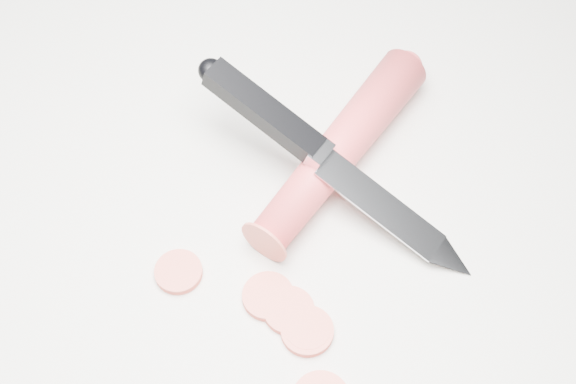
% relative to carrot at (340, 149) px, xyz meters
% --- Properties ---
extents(ground, '(2.40, 2.40, 0.00)m').
position_rel_carrot_xyz_m(ground, '(0.02, -0.09, -0.02)').
color(ground, silver).
rests_on(ground, ground).
extents(carrot, '(0.07, 0.20, 0.03)m').
position_rel_carrot_xyz_m(carrot, '(0.00, 0.00, 0.00)').
color(carrot, '#E0363D').
rests_on(carrot, ground).
extents(carrot_slice_0, '(0.04, 0.04, 0.01)m').
position_rel_carrot_xyz_m(carrot_slice_0, '(0.02, -0.13, -0.02)').
color(carrot_slice_0, '#DF5544').
rests_on(carrot_slice_0, ground).
extents(carrot_slice_1, '(0.04, 0.04, 0.01)m').
position_rel_carrot_xyz_m(carrot_slice_1, '(-0.00, -0.12, -0.02)').
color(carrot_slice_1, '#DF5544').
rests_on(carrot_slice_1, ground).
extents(carrot_slice_2, '(0.04, 0.04, 0.01)m').
position_rel_carrot_xyz_m(carrot_slice_2, '(0.03, -0.14, -0.02)').
color(carrot_slice_2, '#DF5544').
rests_on(carrot_slice_2, ground).
extents(carrot_slice_4, '(0.03, 0.03, 0.01)m').
position_rel_carrot_xyz_m(carrot_slice_4, '(0.03, -0.14, -0.02)').
color(carrot_slice_4, '#DF5544').
rests_on(carrot_slice_4, ground).
extents(carrot_slice_5, '(0.03, 0.03, 0.01)m').
position_rel_carrot_xyz_m(carrot_slice_5, '(-0.07, -0.13, -0.02)').
color(carrot_slice_5, '#DF5544').
rests_on(carrot_slice_5, ground).
extents(kitchen_knife, '(0.24, 0.07, 0.08)m').
position_rel_carrot_xyz_m(kitchen_knife, '(0.01, -0.03, 0.02)').
color(kitchen_knife, silver).
rests_on(kitchen_knife, ground).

